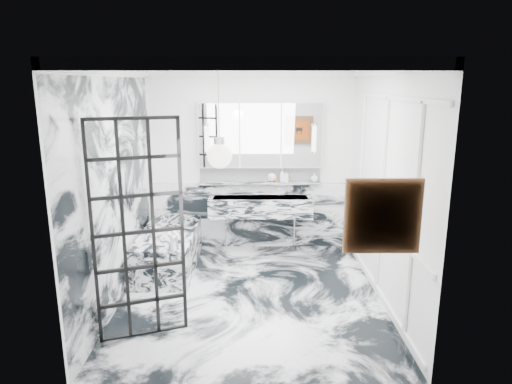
{
  "coord_description": "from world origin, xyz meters",
  "views": [
    {
      "loc": [
        0.03,
        -5.29,
        2.62
      ],
      "look_at": [
        0.07,
        0.5,
        1.22
      ],
      "focal_mm": 32.0,
      "sensor_mm": 36.0,
      "label": 1
    }
  ],
  "objects_px": {
    "crittall_door": "(139,232)",
    "trough_sink": "(260,207)",
    "mirror_cabinet": "(260,135)",
    "bathtub": "(169,249)"
  },
  "relations": [
    {
      "from": "trough_sink",
      "to": "mirror_cabinet",
      "type": "height_order",
      "value": "mirror_cabinet"
    },
    {
      "from": "crittall_door",
      "to": "bathtub",
      "type": "bearing_deg",
      "value": 72.77
    },
    {
      "from": "crittall_door",
      "to": "mirror_cabinet",
      "type": "xyz_separation_m",
      "value": [
        1.27,
        2.63,
        0.68
      ]
    },
    {
      "from": "bathtub",
      "to": "trough_sink",
      "type": "bearing_deg",
      "value": 26.48
    },
    {
      "from": "crittall_door",
      "to": "trough_sink",
      "type": "bearing_deg",
      "value": 43.8
    },
    {
      "from": "mirror_cabinet",
      "to": "bathtub",
      "type": "relative_size",
      "value": 1.15
    },
    {
      "from": "mirror_cabinet",
      "to": "trough_sink",
      "type": "bearing_deg",
      "value": -90.0
    },
    {
      "from": "crittall_door",
      "to": "bathtub",
      "type": "distance_m",
      "value": 2.0
    },
    {
      "from": "crittall_door",
      "to": "trough_sink",
      "type": "xyz_separation_m",
      "value": [
        1.27,
        2.46,
        -0.41
      ]
    },
    {
      "from": "mirror_cabinet",
      "to": "bathtub",
      "type": "height_order",
      "value": "mirror_cabinet"
    }
  ]
}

